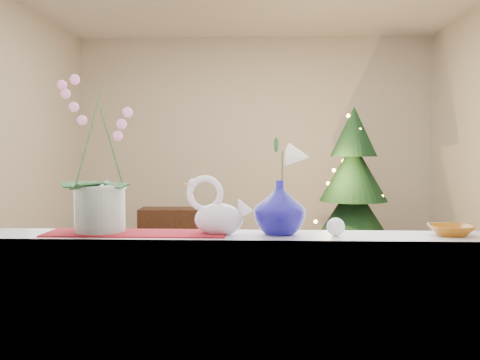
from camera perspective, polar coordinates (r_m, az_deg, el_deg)
The scene contains 14 objects.
ground at distance 4.58m, azimuth 0.97°, elevation -12.68°, with size 5.00×5.00×0.00m, color #352015.
wall_back at distance 6.91m, azimuth 1.49°, elevation 3.94°, with size 4.50×0.10×2.70m, color beige.
wall_front at distance 1.91m, azimuth -0.84°, elevation 6.39°, with size 4.50×0.10×2.70m, color beige.
windowsill at distance 2.07m, azimuth -0.62°, elevation -6.39°, with size 2.20×0.26×0.04m, color white.
window_frame at distance 1.99m, azimuth -0.79°, elevation 16.43°, with size 2.22×0.06×1.60m, color white, non-canonical shape.
runner at distance 2.12m, azimuth -11.00°, elevation -5.59°, with size 0.70×0.20×0.01m, color maroon.
orchid_pot at distance 2.15m, azimuth -14.80°, elevation 2.68°, with size 0.21×0.21×0.62m, color white, non-canonical shape.
swan at distance 2.05m, azimuth -2.29°, elevation -2.87°, with size 0.25×0.12×0.21m, color silver, non-canonical shape.
blue_vase at distance 2.06m, azimuth 4.25°, elevation -2.50°, with size 0.23×0.23×0.24m, color #0C0863.
lily at distance 2.05m, azimuth 4.27°, elevation 3.33°, with size 0.13×0.08×0.18m, color white, non-canonical shape.
paperweight at distance 2.06m, azimuth 10.17°, elevation -4.94°, with size 0.07×0.07×0.07m, color silver.
amber_dish at distance 2.19m, azimuth 21.57°, elevation -5.08°, with size 0.14×0.14×0.04m, color #9A5812.
xmas_tree at distance 5.74m, azimuth 11.99°, elevation -0.85°, with size 0.94×0.94×1.72m, color #103216, non-canonical shape.
side_table at distance 6.18m, azimuth -6.93°, elevation -5.76°, with size 0.79×0.40×0.60m, color black.
Camera 1 is at (0.11, -4.41, 1.24)m, focal length 40.00 mm.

